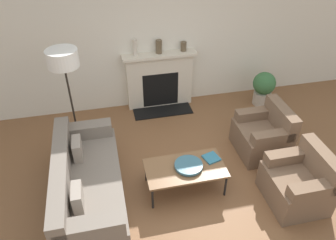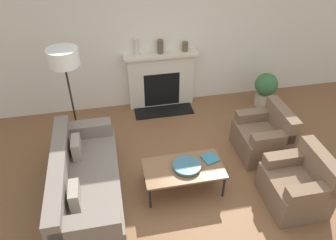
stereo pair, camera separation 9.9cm
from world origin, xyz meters
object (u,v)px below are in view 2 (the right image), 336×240
object	(u,v)px
fireplace	(161,81)
armchair_near	(298,185)
book	(210,158)
bowl	(187,166)
coffee_table	(183,169)
mantel_vase_center_left	(160,47)
couch	(85,183)
armchair_far	(264,136)
potted_plant	(265,88)
mantel_vase_center_right	(185,47)
floor_lamp	(64,65)
mantel_vase_left	(136,47)

from	to	relation	value
fireplace	armchair_near	world-z (taller)	fireplace
armchair_near	book	size ratio (longest dim) A/B	3.18
bowl	coffee_table	bearing A→B (deg)	173.38
mantel_vase_center_left	couch	bearing A→B (deg)	-123.59
fireplace	armchair_far	world-z (taller)	fireplace
armchair_far	potted_plant	bearing A→B (deg)	154.25
mantel_vase_center_right	potted_plant	xyz separation A→B (m)	(1.53, -0.43, -0.81)
floor_lamp	mantel_vase_center_left	world-z (taller)	floor_lamp
armchair_near	potted_plant	size ratio (longest dim) A/B	1.21
armchair_far	mantel_vase_left	distance (m)	2.68
mantel_vase_left	potted_plant	world-z (taller)	mantel_vase_left
armchair_near	fireplace	bearing A→B (deg)	-154.29
fireplace	armchair_near	bearing A→B (deg)	-64.29
fireplace	bowl	distance (m)	2.27
armchair_far	potted_plant	xyz separation A→B (m)	(0.64, 1.33, 0.05)
mantel_vase_center_left	mantel_vase_center_right	xyz separation A→B (m)	(0.46, 0.00, -0.04)
armchair_far	bowl	bearing A→B (deg)	-69.70
armchair_far	bowl	world-z (taller)	armchair_far
coffee_table	couch	bearing A→B (deg)	176.93
armchair_near	book	xyz separation A→B (m)	(-1.04, 0.64, 0.09)
couch	mantel_vase_left	xyz separation A→B (m)	(1.03, 2.20, 0.95)
mantel_vase_center_left	potted_plant	size ratio (longest dim) A/B	0.36
armchair_far	mantel_vase_center_right	xyz separation A→B (m)	(-0.89, 1.76, 0.87)
mantel_vase_center_right	potted_plant	world-z (taller)	mantel_vase_center_right
armchair_far	mantel_vase_left	bearing A→B (deg)	-134.54
coffee_table	mantel_vase_left	bearing A→B (deg)	98.33
bowl	mantel_vase_center_right	world-z (taller)	mantel_vase_center_right
couch	potted_plant	bearing A→B (deg)	-62.91
couch	book	size ratio (longest dim) A/B	7.81
fireplace	couch	distance (m)	2.64
bowl	mantel_vase_center_left	size ratio (longest dim) A/B	1.60
bowl	armchair_far	bearing A→B (deg)	20.30
potted_plant	mantel_vase_left	bearing A→B (deg)	169.86
mantel_vase_left	couch	bearing A→B (deg)	-115.06
fireplace	mantel_vase_center_right	world-z (taller)	mantel_vase_center_right
potted_plant	mantel_vase_center_right	bearing A→B (deg)	164.18
couch	armchair_far	size ratio (longest dim) A/B	2.46
bowl	floor_lamp	world-z (taller)	floor_lamp
fireplace	mantel_vase_center_left	distance (m)	0.69
couch	mantel_vase_center_left	world-z (taller)	mantel_vase_center_left
armchair_far	floor_lamp	bearing A→B (deg)	-105.73
armchair_near	potted_plant	bearing A→B (deg)	165.03
mantel_vase_center_left	potted_plant	world-z (taller)	mantel_vase_center_left
fireplace	mantel_vase_center_left	xyz separation A→B (m)	(-0.00, 0.01, 0.69)
mantel_vase_left	coffee_table	bearing A→B (deg)	-81.67
couch	coffee_table	distance (m)	1.37
armchair_far	mantel_vase_center_left	world-z (taller)	mantel_vase_center_left
mantel_vase_center_left	potted_plant	xyz separation A→B (m)	(2.00, -0.43, -0.85)
coffee_table	mantel_vase_center_right	xyz separation A→B (m)	(0.56, 2.28, 0.82)
couch	armchair_near	world-z (taller)	armchair_near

